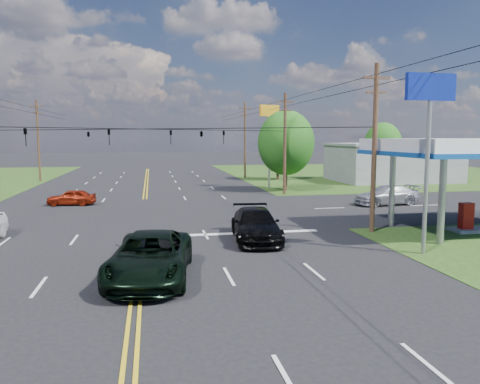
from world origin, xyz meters
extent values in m
plane|color=black|center=(0.00, 12.00, 0.00)|extent=(280.00, 280.00, 0.00)
cube|color=#243A12|center=(35.00, 44.00, 0.00)|extent=(46.00, 48.00, 0.03)
cube|color=silver|center=(5.00, 4.00, 0.00)|extent=(10.00, 0.50, 0.02)
cube|color=slate|center=(30.00, 32.00, 2.20)|extent=(14.00, 10.00, 4.40)
cylinder|color=#A5A5AA|center=(15.00, -0.50, 2.33)|extent=(0.36, 0.36, 4.65)
cylinder|color=#A5A5AA|center=(15.00, 4.50, 2.33)|extent=(0.36, 0.36, 4.65)
cube|color=maroon|center=(18.30, 2.00, 0.95)|extent=(0.70, 0.50, 1.50)
cylinder|color=#3B2419|center=(13.00, 3.00, 4.75)|extent=(0.28, 0.28, 9.50)
cube|color=#3B2419|center=(13.00, 3.00, 8.70)|extent=(1.60, 0.12, 0.12)
cube|color=#3B2419|center=(13.00, 3.00, 7.90)|extent=(1.20, 0.10, 0.10)
cylinder|color=#3B2419|center=(13.00, 21.00, 4.75)|extent=(0.28, 0.28, 9.50)
cube|color=#3B2419|center=(13.00, 21.00, 8.70)|extent=(1.60, 0.12, 0.12)
cube|color=#3B2419|center=(13.00, 21.00, 7.90)|extent=(1.20, 0.10, 0.10)
cylinder|color=#3B2419|center=(-13.00, 40.00, 5.00)|extent=(0.28, 0.28, 10.00)
cube|color=#3B2419|center=(-13.00, 40.00, 9.20)|extent=(1.60, 0.12, 0.12)
cube|color=#3B2419|center=(-13.00, 40.00, 8.40)|extent=(1.20, 0.10, 0.10)
cylinder|color=#3B2419|center=(13.00, 40.00, 5.00)|extent=(0.28, 0.28, 10.00)
cube|color=#3B2419|center=(13.00, 40.00, 9.20)|extent=(1.60, 0.12, 0.12)
cube|color=#3B2419|center=(13.00, 40.00, 8.40)|extent=(1.20, 0.10, 0.10)
imported|color=black|center=(-6.50, 7.50, 5.42)|extent=(0.17, 0.21, 1.05)
imported|color=black|center=(-2.08, 10.56, 5.42)|extent=(0.17, 0.21, 1.05)
imported|color=black|center=(2.08, 13.44, 5.42)|extent=(0.17, 0.21, 1.05)
imported|color=black|center=(6.50, 16.50, 5.42)|extent=(0.17, 0.21, 1.05)
imported|color=black|center=(-3.90, 14.70, 5.70)|extent=(1.24, 0.26, 0.50)
imported|color=black|center=(3.90, 9.30, 5.70)|extent=(1.24, 0.26, 0.50)
cylinder|color=black|center=(13.00, 10.00, 8.90)|extent=(0.04, 100.00, 0.04)
cylinder|color=black|center=(13.00, 10.00, 8.30)|extent=(0.04, 100.00, 0.04)
cylinder|color=#3B2419|center=(14.00, 24.00, 1.65)|extent=(0.36, 0.36, 3.30)
ellipsoid|color=#144B14|center=(14.00, 24.00, 4.88)|extent=(5.70, 5.70, 6.60)
cylinder|color=#3B2419|center=(16.50, 36.00, 1.43)|extent=(0.36, 0.36, 2.86)
ellipsoid|color=#144B14|center=(16.50, 36.00, 4.23)|extent=(4.94, 4.94, 5.72)
cylinder|color=#3B2419|center=(34.00, 42.00, 1.54)|extent=(0.36, 0.36, 3.08)
ellipsoid|color=#144B14|center=(34.00, 42.00, 4.55)|extent=(5.32, 5.32, 6.16)
imported|color=black|center=(0.50, -3.76, 0.88)|extent=(3.74, 6.65, 1.75)
imported|color=black|center=(5.97, 2.16, 0.83)|extent=(2.85, 5.91, 1.66)
imported|color=maroon|center=(-5.74, 17.50, 0.64)|extent=(3.90, 1.90, 1.28)
imported|color=#B7B6BC|center=(19.23, 13.00, 0.78)|extent=(5.62, 2.87, 1.56)
cylinder|color=#A5A5AA|center=(13.00, -2.19, 4.13)|extent=(0.20, 0.20, 8.27)
cube|color=navy|center=(13.00, -2.19, 7.67)|extent=(2.43, 0.35, 1.21)
cylinder|color=#A5A5AA|center=(13.00, 26.85, 4.40)|extent=(0.20, 0.20, 8.81)
cube|color=orange|center=(13.00, 26.85, 8.21)|extent=(2.35, 1.11, 1.21)
camera|label=1|loc=(0.60, -21.55, 5.42)|focal=35.00mm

